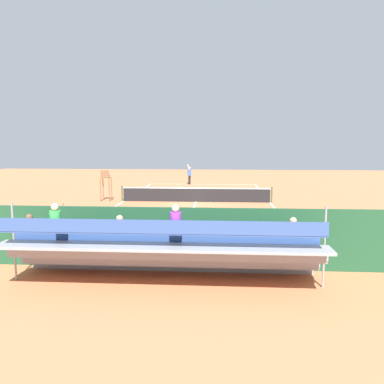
{
  "coord_description": "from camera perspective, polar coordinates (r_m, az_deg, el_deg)",
  "views": [
    {
      "loc": [
        -1.52,
        26.47,
        4.14
      ],
      "look_at": [
        0.0,
        4.0,
        1.2
      ],
      "focal_mm": 36.87,
      "sensor_mm": 36.0,
      "label": 1
    }
  ],
  "objects": [
    {
      "name": "ground_plane",
      "position": [
        26.83,
        0.58,
        -1.44
      ],
      "size": [
        60.0,
        60.0,
        0.0
      ],
      "primitive_type": "plane",
      "color": "#CC7047"
    },
    {
      "name": "court_line_markings",
      "position": [
        26.87,
        0.58,
        -1.42
      ],
      "size": [
        10.1,
        22.2,
        0.01
      ],
      "color": "white",
      "rests_on": "ground"
    },
    {
      "name": "tennis_net",
      "position": [
        26.76,
        0.58,
        -0.38
      ],
      "size": [
        10.3,
        0.1,
        1.07
      ],
      "color": "black",
      "rests_on": "ground"
    },
    {
      "name": "backdrop_wall",
      "position": [
        12.95,
        -3.01,
        -6.61
      ],
      "size": [
        18.0,
        0.16,
        2.0
      ],
      "primitive_type": "cube",
      "color": "#1E4C2D",
      "rests_on": "ground"
    },
    {
      "name": "bleacher_stand",
      "position": [
        11.67,
        -4.45,
        -8.51
      ],
      "size": [
        9.06,
        2.4,
        2.48
      ],
      "color": "gray",
      "rests_on": "ground"
    },
    {
      "name": "umpire_chair",
      "position": [
        27.64,
        -12.38,
        1.4
      ],
      "size": [
        0.67,
        0.67,
        2.14
      ],
      "color": "brown",
      "rests_on": "ground"
    },
    {
      "name": "courtside_bench",
      "position": [
        13.75,
        9.9,
        -7.78
      ],
      "size": [
        1.8,
        0.4,
        0.93
      ],
      "color": "#234C2D",
      "rests_on": "ground"
    },
    {
      "name": "equipment_bag",
      "position": [
        13.67,
        1.41,
        -9.41
      ],
      "size": [
        0.9,
        0.36,
        0.36
      ],
      "primitive_type": "cube",
      "color": "black",
      "rests_on": "ground"
    },
    {
      "name": "tennis_player",
      "position": [
        37.48,
        -0.38,
        2.66
      ],
      "size": [
        0.46,
        0.56,
        1.93
      ],
      "color": "black",
      "rests_on": "ground"
    },
    {
      "name": "tennis_racket",
      "position": [
        37.29,
        -1.91,
        1.09
      ],
      "size": [
        0.33,
        0.58,
        0.03
      ],
      "color": "black",
      "rests_on": "ground"
    },
    {
      "name": "tennis_ball_near",
      "position": [
        34.47,
        -4.83,
        0.57
      ],
      "size": [
        0.07,
        0.07,
        0.07
      ],
      "primitive_type": "sphere",
      "color": "#CCDB33",
      "rests_on": "ground"
    },
    {
      "name": "tennis_ball_far",
      "position": [
        35.13,
        -2.98,
        0.72
      ],
      "size": [
        0.07,
        0.07,
        0.07
      ],
      "primitive_type": "sphere",
      "color": "#CCDB33",
      "rests_on": "ground"
    },
    {
      "name": "line_judge",
      "position": [
        15.03,
        -18.56,
        -4.96
      ],
      "size": [
        0.41,
        0.55,
        1.93
      ],
      "color": "#232328",
      "rests_on": "ground"
    }
  ]
}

